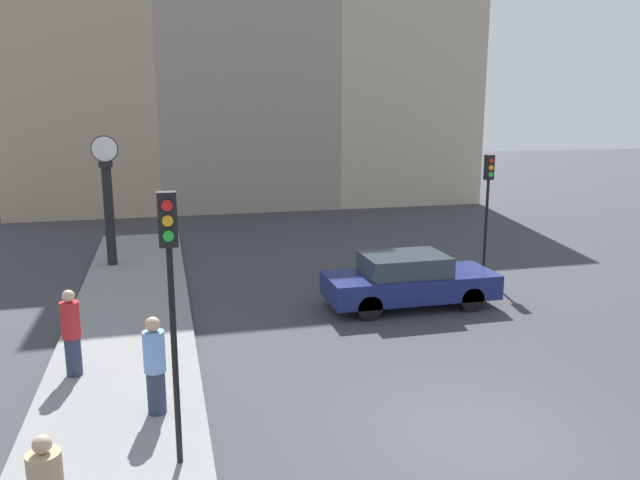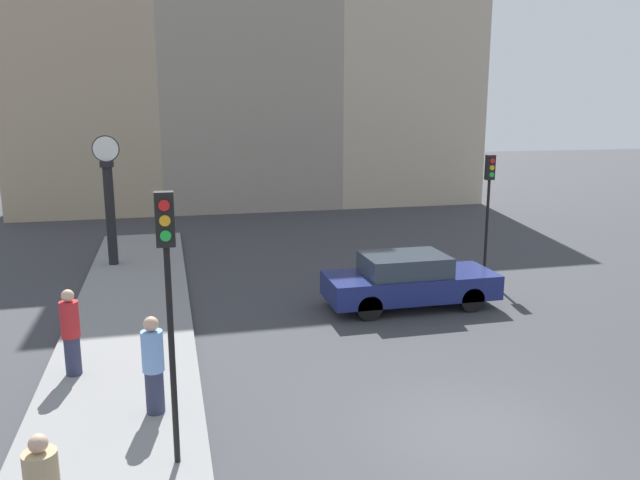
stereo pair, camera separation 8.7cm
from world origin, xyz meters
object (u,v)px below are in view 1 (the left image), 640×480
at_px(traffic_light_far, 488,191).
at_px(pedestrian_red_top, 71,333).
at_px(sedan_car, 409,280).
at_px(pedestrian_blue_stripe, 155,365).
at_px(street_clock, 108,202).
at_px(traffic_light_near, 170,275).

height_order(traffic_light_far, pedestrian_red_top, traffic_light_far).
xyz_separation_m(sedan_car, traffic_light_far, (3.46, 2.22, 2.02)).
relative_size(pedestrian_red_top, pedestrian_blue_stripe, 1.00).
bearing_deg(traffic_light_far, pedestrian_red_top, -156.80).
xyz_separation_m(traffic_light_far, street_clock, (-11.50, 4.07, -0.54)).
bearing_deg(pedestrian_red_top, traffic_light_far, 23.20).
distance_m(traffic_light_near, traffic_light_far, 12.99).
relative_size(sedan_car, street_clock, 1.07).
bearing_deg(sedan_car, traffic_light_near, -134.15).
xyz_separation_m(sedan_car, street_clock, (-8.04, 6.30, 1.49)).
distance_m(traffic_light_near, pedestrian_blue_stripe, 2.64).
bearing_deg(traffic_light_near, traffic_light_far, 41.72).
bearing_deg(sedan_car, pedestrian_red_top, -161.34).
xyz_separation_m(sedan_car, pedestrian_blue_stripe, (-6.56, -4.75, 0.26)).
height_order(sedan_car, street_clock, street_clock).
height_order(traffic_light_far, street_clock, street_clock).
relative_size(traffic_light_near, pedestrian_blue_stripe, 2.33).
relative_size(traffic_light_far, pedestrian_red_top, 2.21).
distance_m(sedan_car, pedestrian_red_top, 8.60).
distance_m(sedan_car, street_clock, 10.32).
bearing_deg(street_clock, sedan_car, -38.06).
xyz_separation_m(street_clock, pedestrian_red_top, (-0.10, -9.05, -1.23)).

